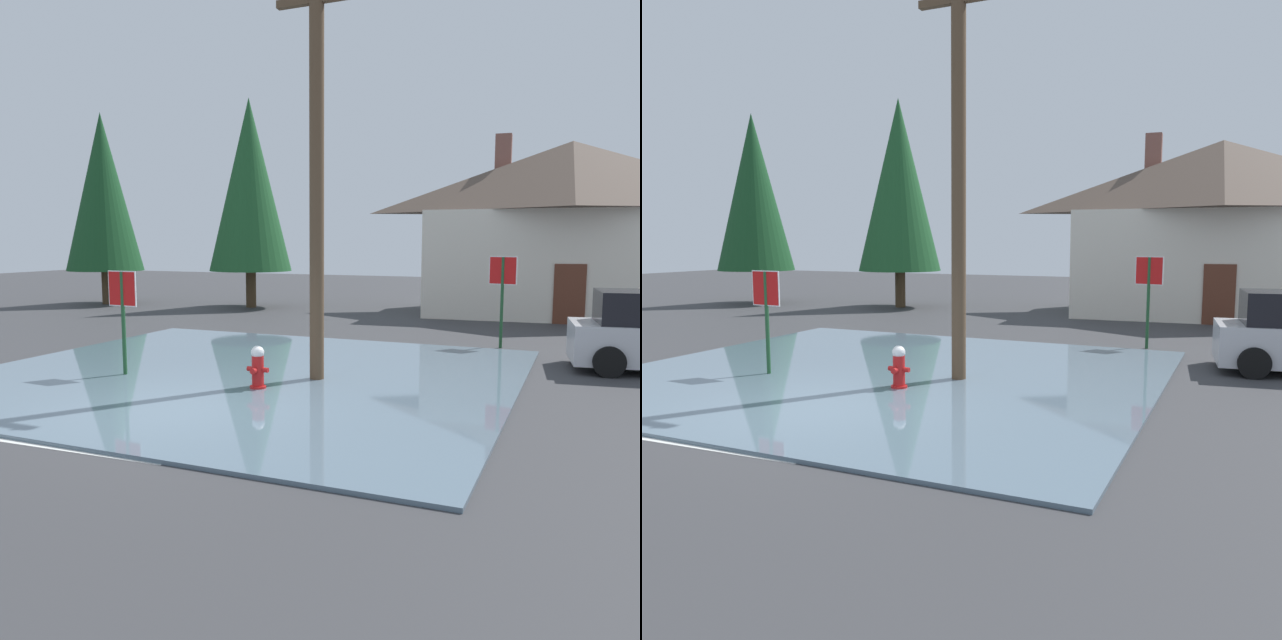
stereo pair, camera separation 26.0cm
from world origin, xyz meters
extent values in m
cube|color=#38383A|center=(0.00, 0.00, -0.05)|extent=(80.00, 80.00, 0.10)
cube|color=slate|center=(-0.29, 2.95, 0.03)|extent=(10.82, 10.09, 0.06)
cube|color=silver|center=(-0.32, -2.03, 0.00)|extent=(3.47, 0.41, 0.01)
cylinder|color=#1E4C28|center=(-2.43, 1.86, 1.07)|extent=(0.08, 0.08, 2.14)
cube|color=white|center=(-2.43, 1.86, 1.81)|extent=(0.71, 0.06, 0.71)
cube|color=red|center=(-2.43, 1.86, 1.81)|extent=(0.67, 0.07, 0.67)
cylinder|color=red|center=(0.64, 1.84, 0.05)|extent=(0.30, 0.30, 0.10)
cylinder|color=red|center=(0.64, 1.84, 0.38)|extent=(0.22, 0.22, 0.56)
sphere|color=white|center=(0.64, 1.84, 0.73)|extent=(0.24, 0.24, 0.24)
cylinder|color=red|center=(0.48, 1.84, 0.41)|extent=(0.10, 0.09, 0.09)
cylinder|color=red|center=(0.80, 1.84, 0.41)|extent=(0.10, 0.09, 0.09)
cylinder|color=red|center=(0.64, 1.68, 0.41)|extent=(0.11, 0.10, 0.11)
cylinder|color=brown|center=(1.32, 3.01, 3.88)|extent=(0.28, 0.28, 7.76)
cylinder|color=#1E4C28|center=(4.13, 8.52, 1.17)|extent=(0.08, 0.08, 2.34)
cube|color=white|center=(4.13, 8.52, 2.00)|extent=(0.71, 0.16, 0.72)
cube|color=red|center=(4.13, 8.52, 2.00)|extent=(0.67, 0.16, 0.68)
cube|color=silver|center=(5.39, 16.91, 1.91)|extent=(10.19, 5.94, 3.83)
pyramid|color=brown|center=(5.39, 16.91, 5.07)|extent=(11.01, 6.41, 2.49)
cube|color=brown|center=(2.87, 17.68, 5.70)|extent=(0.64, 0.64, 2.24)
cube|color=#592D1E|center=(5.58, 14.26, 1.00)|extent=(1.00, 0.13, 2.00)
cylinder|color=black|center=(6.42, 7.40, 0.32)|extent=(0.66, 0.30, 0.64)
cylinder|color=black|center=(6.63, 5.68, 0.32)|extent=(0.66, 0.30, 0.64)
cylinder|color=#4C3823|center=(-13.32, 13.79, 0.74)|extent=(0.41, 0.41, 1.47)
cone|color=#194723|center=(-13.32, 13.79, 4.82)|extent=(3.27, 3.27, 6.70)
cylinder|color=#4C3823|center=(-6.80, 15.00, 0.76)|extent=(0.42, 0.42, 1.53)
cone|color=#1E5128|center=(-6.80, 15.00, 5.00)|extent=(3.39, 3.39, 6.95)
camera|label=1|loc=(6.21, -8.38, 2.76)|focal=36.01mm
camera|label=2|loc=(6.45, -8.28, 2.76)|focal=36.01mm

